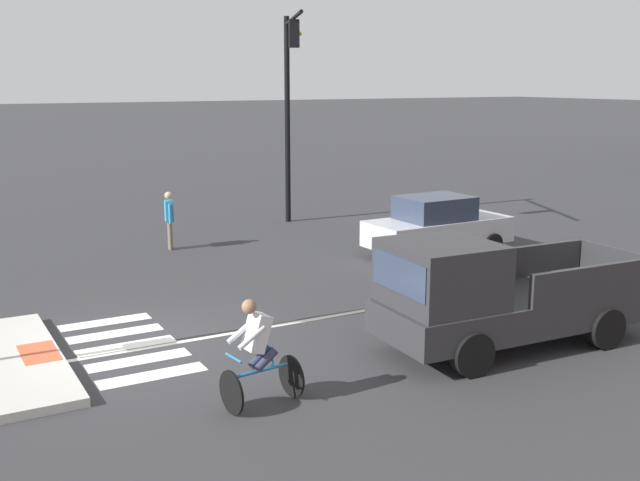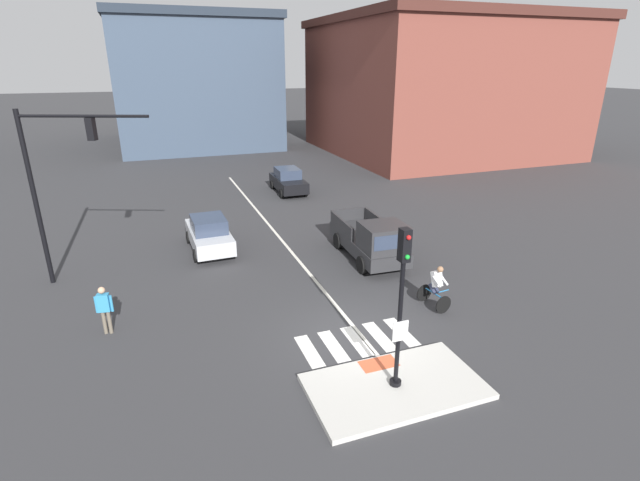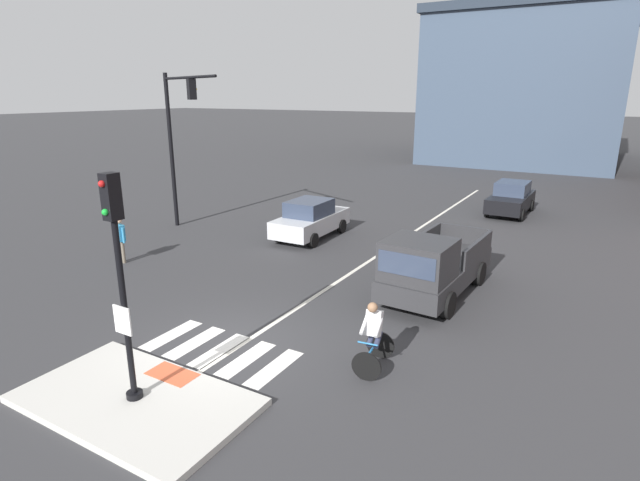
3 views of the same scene
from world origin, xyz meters
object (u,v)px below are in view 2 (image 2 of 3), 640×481
Objects in this scene: signal_pole at (401,295)px; traffic_light_mast at (53,174)px; car_silver_westbound_far at (209,234)px; cyclist at (436,286)px; pedestrian_at_curb_left at (104,306)px; car_black_eastbound_distant at (288,181)px; pickup_truck_charcoal_eastbound_mid at (372,240)px.

traffic_light_mast is (-8.92, 10.38, 1.59)m from signal_pole.
traffic_light_mast is at bearing -163.20° from car_silver_westbound_far.
traffic_light_mast reaches higher than signal_pole.
cyclist is 1.01× the size of pedestrian_at_curb_left.
pickup_truck_charcoal_eastbound_mid reaches higher than car_black_eastbound_distant.
signal_pole is 21.35m from car_black_eastbound_distant.
signal_pole is 0.86× the size of pickup_truck_charcoal_eastbound_mid.
traffic_light_mast is 12.89m from pickup_truck_charcoal_eastbound_mid.
signal_pole is 2.68× the size of pedestrian_at_curb_left.
pickup_truck_charcoal_eastbound_mid is 3.08× the size of cyclist.
cyclist is at bearing 45.16° from signal_pole.
traffic_light_mast is 4.07× the size of pedestrian_at_curb_left.
traffic_light_mast is 14.64m from cyclist.
car_black_eastbound_distant is 18.61m from pedestrian_at_curb_left.
pedestrian_at_curb_left is (-4.19, -6.31, 0.17)m from car_silver_westbound_far.
car_silver_westbound_far is at bearing 105.10° from signal_pole.
car_silver_westbound_far and car_black_eastbound_distant have the same top height.
cyclist is 11.21m from pedestrian_at_curb_left.
traffic_light_mast is 1.31× the size of pickup_truck_charcoal_eastbound_mid.
signal_pole is 9.61m from pedestrian_at_curb_left.
pickup_truck_charcoal_eastbound_mid is (12.23, -2.14, -3.45)m from traffic_light_mast.
car_black_eastbound_distant is 2.46× the size of cyclist.
car_silver_westbound_far is at bearing 149.69° from pickup_truck_charcoal_eastbound_mid.
pickup_truck_charcoal_eastbound_mid is at bearing -89.76° from car_black_eastbound_distant.
signal_pole is at bearing -111.90° from pickup_truck_charcoal_eastbound_mid.
car_black_eastbound_distant is (12.18, 10.62, -3.62)m from traffic_light_mast.
car_silver_westbound_far is 7.62m from pickup_truck_charcoal_eastbound_mid.
pedestrian_at_curb_left is (-10.71, -15.22, 0.17)m from car_black_eastbound_distant.
traffic_light_mast is at bearing 107.70° from pedestrian_at_curb_left.
car_silver_westbound_far is 11.05m from car_black_eastbound_distant.
pickup_truck_charcoal_eastbound_mid reaches higher than car_silver_westbound_far.
pedestrian_at_curb_left is at bearing -125.12° from car_black_eastbound_distant.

